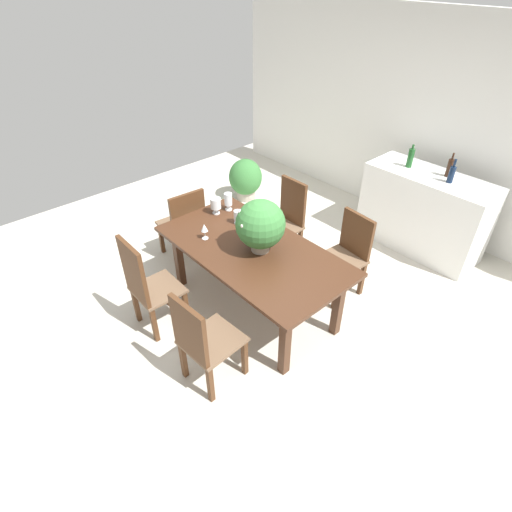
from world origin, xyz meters
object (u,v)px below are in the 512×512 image
at_px(flower_centerpiece, 260,225).
at_px(crystal_vase_center_near, 216,204).
at_px(chair_near_left, 146,284).
at_px(dining_table, 253,256).
at_px(crystal_vase_right, 238,216).
at_px(chair_head_end, 185,222).
at_px(wine_bottle_dark, 450,168).
at_px(wine_glass, 204,228).
at_px(crystal_vase_left, 228,200).
at_px(wine_bottle_green, 410,158).
at_px(kitchen_counter, 423,212).
at_px(potted_plant_floor, 245,179).
at_px(chair_far_left, 287,217).
at_px(chair_near_right, 202,340).
at_px(wine_bottle_tall, 452,174).
at_px(chair_far_right, 347,252).

distance_m(flower_centerpiece, crystal_vase_center_near, 0.85).
height_order(chair_near_left, crystal_vase_center_near, chair_near_left).
relative_size(dining_table, crystal_vase_right, 12.93).
relative_size(flower_centerpiece, crystal_vase_center_near, 2.84).
height_order(chair_head_end, wine_bottle_dark, wine_bottle_dark).
xyz_separation_m(dining_table, chair_near_left, (-0.44, -0.94, -0.09)).
bearing_deg(wine_glass, crystal_vase_left, 118.59).
bearing_deg(crystal_vase_left, wine_bottle_green, 64.42).
height_order(kitchen_counter, wine_bottle_dark, wine_bottle_dark).
distance_m(kitchen_counter, potted_plant_floor, 2.54).
xyz_separation_m(chair_far_left, crystal_vase_center_near, (-0.33, -0.78, 0.33)).
bearing_deg(wine_bottle_green, kitchen_counter, 1.90).
bearing_deg(wine_glass, dining_table, 27.77).
xyz_separation_m(chair_near_right, wine_bottle_tall, (0.30, 3.20, 0.56)).
xyz_separation_m(chair_near_right, wine_glass, (-0.89, 0.70, 0.34)).
bearing_deg(crystal_vase_left, dining_table, -21.92).
bearing_deg(wine_bottle_green, crystal_vase_right, -107.66).
height_order(chair_far_left, wine_glass, chair_far_left).
height_order(wine_glass, kitchen_counter, kitchen_counter).
xyz_separation_m(chair_head_end, crystal_vase_center_near, (0.43, 0.15, 0.36)).
distance_m(crystal_vase_center_near, wine_bottle_green, 2.37).
bearing_deg(crystal_vase_left, flower_centerpiece, -17.67).
distance_m(chair_near_left, crystal_vase_center_near, 1.17).
bearing_deg(flower_centerpiece, crystal_vase_right, 163.76).
distance_m(chair_far_left, flower_centerpiece, 1.13).
height_order(chair_head_end, chair_far_right, same).
relative_size(dining_table, chair_far_right, 2.12).
bearing_deg(chair_near_left, crystal_vase_left, -75.53).
relative_size(chair_near_left, chair_near_right, 1.08).
distance_m(crystal_vase_right, wine_bottle_green, 2.22).
height_order(dining_table, wine_bottle_dark, wine_bottle_dark).
xyz_separation_m(wine_glass, wine_bottle_green, (0.67, 2.53, 0.23)).
xyz_separation_m(chair_far_right, chair_near_left, (-0.88, -1.87, 0.06)).
bearing_deg(wine_glass, wine_bottle_tall, 64.45).
xyz_separation_m(chair_near_left, wine_bottle_green, (0.66, 3.23, 0.53)).
height_order(wine_bottle_green, potted_plant_floor, wine_bottle_green).
bearing_deg(crystal_vase_center_near, wine_bottle_dark, 57.63).
height_order(chair_head_end, chair_far_left, chair_far_left).
bearing_deg(flower_centerpiece, wine_glass, -151.58).
bearing_deg(crystal_vase_center_near, chair_head_end, -160.26).
relative_size(crystal_vase_center_near, wine_glass, 1.10).
xyz_separation_m(chair_far_left, wine_bottle_tall, (1.18, 1.33, 0.55)).
height_order(crystal_vase_left, wine_bottle_dark, wine_bottle_dark).
bearing_deg(dining_table, chair_far_right, 64.46).
distance_m(dining_table, crystal_vase_left, 0.82).
relative_size(chair_far_right, wine_bottle_tall, 3.36).
xyz_separation_m(crystal_vase_right, potted_plant_floor, (-1.43, 1.32, -0.51)).
relative_size(dining_table, flower_centerpiece, 3.73).
xyz_separation_m(chair_head_end, chair_near_right, (1.63, -0.93, 0.02)).
distance_m(kitchen_counter, wine_bottle_tall, 0.63).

